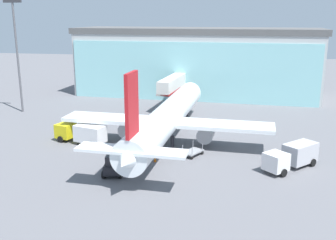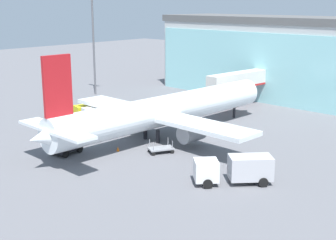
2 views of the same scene
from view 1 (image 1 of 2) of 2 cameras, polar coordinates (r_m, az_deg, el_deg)
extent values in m
plane|color=slate|center=(50.17, -1.07, -4.52)|extent=(240.00, 240.00, 0.00)
cube|color=#B4B4B4|center=(85.08, 4.07, 8.00)|extent=(50.80, 15.91, 13.04)
cube|color=#8DCED2|center=(78.27, 3.24, 6.93)|extent=(49.23, 2.37, 11.74)
cube|color=#565656|center=(84.53, 4.16, 12.79)|extent=(51.81, 16.23, 1.20)
cube|color=silver|center=(73.93, 0.80, 5.42)|extent=(3.56, 14.53, 2.40)
cube|color=red|center=(74.11, 0.80, 4.62)|extent=(3.60, 14.53, 0.30)
cylinder|color=#4C4C51|center=(79.57, 1.82, 4.00)|extent=(0.70, 0.70, 3.31)
cylinder|color=#59595E|center=(73.72, -20.96, 8.26)|extent=(0.36, 0.36, 18.81)
cube|color=#333338|center=(73.40, -21.68, 15.75)|extent=(3.20, 0.40, 0.50)
cylinder|color=white|center=(53.31, 0.08, 0.57)|extent=(5.24, 34.29, 3.77)
cone|color=white|center=(69.66, 3.25, 3.95)|extent=(3.90, 3.16, 3.77)
cone|color=white|center=(37.61, -5.81, -5.71)|extent=(3.57, 4.14, 3.40)
cube|color=white|center=(51.80, -0.35, -0.29)|extent=(28.16, 5.41, 0.50)
cube|color=white|center=(38.31, -5.35, -4.41)|extent=(11.09, 2.87, 0.30)
cube|color=red|center=(37.55, -5.27, 2.24)|extent=(0.50, 3.21, 6.22)
cylinder|color=gray|center=(54.06, -5.72, -1.20)|extent=(2.24, 3.29, 2.10)
cylinder|color=gray|center=(51.72, 5.53, -1.94)|extent=(2.24, 3.29, 2.10)
cylinder|color=black|center=(51.79, -1.82, -2.96)|extent=(0.50, 0.50, 1.60)
cylinder|color=black|center=(51.28, 0.63, -3.14)|extent=(0.50, 0.50, 1.60)
cylinder|color=black|center=(67.35, 2.77, 1.24)|extent=(0.40, 0.40, 1.60)
cube|color=yellow|center=(55.79, -14.64, -1.49)|extent=(2.73, 2.73, 1.90)
cube|color=white|center=(53.14, -11.24, -1.94)|extent=(4.46, 3.24, 2.20)
cylinder|color=black|center=(55.29, -15.32, -2.72)|extent=(0.95, 0.54, 0.90)
cylinder|color=black|center=(56.85, -13.85, -2.14)|extent=(0.95, 0.54, 0.90)
cylinder|color=black|center=(52.05, -11.05, -3.56)|extent=(0.95, 0.54, 0.90)
cylinder|color=black|center=(53.70, -9.62, -2.91)|extent=(0.95, 0.54, 0.90)
cube|color=silver|center=(44.28, 15.39, -5.84)|extent=(3.11, 3.11, 1.90)
cube|color=#B2B2B7|center=(47.44, 18.61, -4.51)|extent=(4.35, 4.42, 2.20)
cylinder|color=black|center=(44.00, 16.42, -7.38)|extent=(0.84, 0.86, 0.90)
cylinder|color=black|center=(45.25, 14.22, -6.59)|extent=(0.84, 0.86, 0.90)
cylinder|color=black|center=(48.01, 20.27, -5.82)|extent=(0.84, 0.86, 0.90)
cylinder|color=black|center=(49.16, 18.15, -5.15)|extent=(0.84, 0.86, 0.90)
cube|color=gray|center=(48.48, 3.58, -4.60)|extent=(2.72, 3.22, 0.16)
cylinder|color=black|center=(47.33, 3.51, -5.48)|extent=(0.31, 0.45, 0.44)
cylinder|color=gray|center=(47.05, 3.53, -4.53)|extent=(0.08, 0.08, 0.90)
cylinder|color=black|center=(48.11, 2.10, -5.11)|extent=(0.31, 0.45, 0.44)
cylinder|color=gray|center=(47.83, 2.11, -4.18)|extent=(0.08, 0.08, 0.90)
cylinder|color=black|center=(49.08, 5.01, -4.75)|extent=(0.31, 0.45, 0.44)
cylinder|color=gray|center=(48.81, 5.04, -3.83)|extent=(0.08, 0.08, 0.90)
cylinder|color=black|center=(49.83, 3.63, -4.42)|extent=(0.31, 0.45, 0.44)
cylinder|color=gray|center=(49.57, 3.64, -3.51)|extent=(0.08, 0.08, 0.90)
cube|color=black|center=(43.22, -7.91, -6.73)|extent=(2.30, 3.45, 0.90)
cube|color=#26262B|center=(42.29, -8.09, -5.85)|extent=(1.55, 1.22, 1.00)
cylinder|color=black|center=(44.56, -8.82, -6.71)|extent=(0.48, 0.85, 0.80)
cylinder|color=black|center=(44.29, -6.51, -6.76)|extent=(0.48, 0.85, 0.80)
cylinder|color=black|center=(42.52, -9.33, -7.81)|extent=(0.48, 0.85, 0.80)
cylinder|color=black|center=(42.24, -6.91, -7.88)|extent=(0.48, 0.85, 0.80)
cone|color=orange|center=(46.53, -1.89, -5.75)|extent=(0.36, 0.36, 0.55)
cone|color=orange|center=(58.72, -15.50, -1.88)|extent=(0.36, 0.36, 0.55)
camera|label=2|loc=(30.47, 84.62, 1.40)|focal=50.00mm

